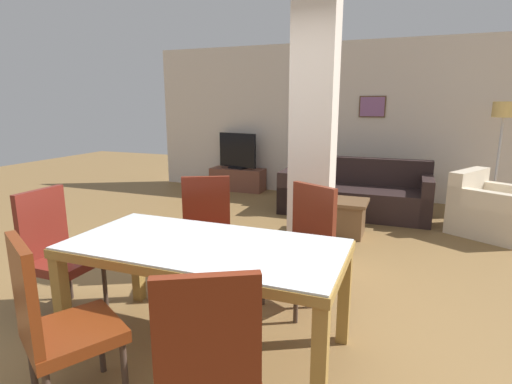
% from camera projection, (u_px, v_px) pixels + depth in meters
% --- Properties ---
extents(ground_plane, '(18.00, 18.00, 0.00)m').
position_uv_depth(ground_plane, '(207.00, 346.00, 2.79)').
color(ground_plane, brown).
extents(back_wall, '(7.20, 0.09, 2.70)m').
position_uv_depth(back_wall, '(339.00, 121.00, 7.09)').
color(back_wall, beige).
rests_on(back_wall, ground_plane).
extents(divider_pillar, '(0.41, 0.35, 2.70)m').
position_uv_depth(divider_pillar, '(313.00, 135.00, 3.94)').
color(divider_pillar, beige).
rests_on(divider_pillar, ground_plane).
extents(dining_table, '(1.84, 0.89, 0.76)m').
position_uv_depth(dining_table, '(205.00, 264.00, 2.66)').
color(dining_table, olive).
rests_on(dining_table, ground_plane).
extents(dining_chair_near_left, '(0.63, 0.63, 1.00)m').
position_uv_depth(dining_chair_near_left, '(55.00, 320.00, 2.09)').
color(dining_chair_near_left, '#65280E').
rests_on(dining_chair_near_left, ground_plane).
extents(dining_chair_near_right, '(0.63, 0.63, 1.00)m').
position_uv_depth(dining_chair_near_right, '(208.00, 361.00, 1.76)').
color(dining_chair_near_right, '#65210E').
rests_on(dining_chair_near_right, ground_plane).
extents(dining_chair_far_right, '(0.62, 0.62, 1.00)m').
position_uv_depth(dining_chair_far_right, '(303.00, 242.00, 3.28)').
color(dining_chair_far_right, maroon).
rests_on(dining_chair_far_right, ground_plane).
extents(dining_chair_head_left, '(0.46, 0.46, 1.00)m').
position_uv_depth(dining_chair_head_left, '(56.00, 248.00, 3.14)').
color(dining_chair_head_left, maroon).
rests_on(dining_chair_head_left, ground_plane).
extents(dining_chair_far_left, '(0.62, 0.62, 1.00)m').
position_uv_depth(dining_chair_far_left, '(207.00, 229.00, 3.62)').
color(dining_chair_far_left, maroon).
rests_on(dining_chair_far_left, ground_plane).
extents(sofa, '(2.17, 0.86, 0.83)m').
position_uv_depth(sofa, '(354.00, 195.00, 6.07)').
color(sofa, black).
rests_on(sofa, ground_plane).
extents(armchair, '(1.14, 1.13, 0.80)m').
position_uv_depth(armchair, '(489.00, 213.00, 5.13)').
color(armchair, beige).
rests_on(armchair, ground_plane).
extents(coffee_table, '(0.73, 0.53, 0.45)m').
position_uv_depth(coffee_table, '(338.00, 216.00, 5.13)').
color(coffee_table, brown).
rests_on(coffee_table, ground_plane).
extents(bottle, '(0.08, 0.08, 0.25)m').
position_uv_depth(bottle, '(331.00, 194.00, 5.00)').
color(bottle, '#B2B7BC').
rests_on(bottle, coffee_table).
extents(tv_stand, '(1.05, 0.40, 0.43)m').
position_uv_depth(tv_stand, '(238.00, 179.00, 7.74)').
color(tv_stand, brown).
rests_on(tv_stand, ground_plane).
extents(tv_screen, '(0.80, 0.26, 0.68)m').
position_uv_depth(tv_screen, '(237.00, 151.00, 7.62)').
color(tv_screen, black).
rests_on(tv_screen, tv_stand).
extents(floor_lamp, '(0.31, 0.31, 1.68)m').
position_uv_depth(floor_lamp, '(503.00, 121.00, 5.69)').
color(floor_lamp, '#B7B7BC').
rests_on(floor_lamp, ground_plane).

